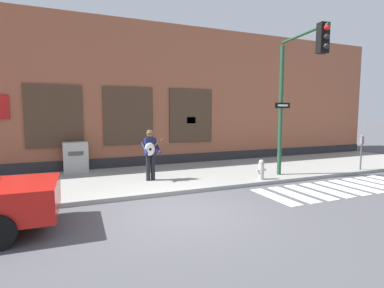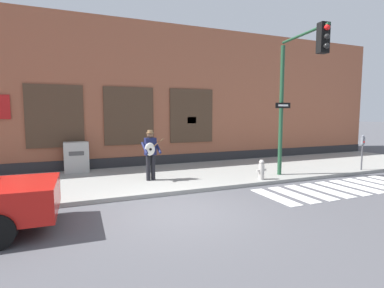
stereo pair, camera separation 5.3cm
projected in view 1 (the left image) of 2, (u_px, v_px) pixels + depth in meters
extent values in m
plane|color=#4C4C51|center=(178.00, 211.00, 7.48)|extent=(160.00, 160.00, 0.00)
cube|color=gray|center=(142.00, 179.00, 10.91)|extent=(28.00, 4.70, 0.13)
cube|color=#99563D|center=(120.00, 98.00, 14.57)|extent=(28.00, 4.00, 6.40)
cube|color=#28282B|center=(130.00, 163.00, 13.02)|extent=(28.00, 0.04, 0.55)
cube|color=#473323|center=(54.00, 116.00, 11.68)|extent=(2.12, 0.06, 2.47)
cube|color=black|center=(54.00, 116.00, 11.67)|extent=(2.00, 0.03, 2.35)
cube|color=#473323|center=(129.00, 116.00, 12.80)|extent=(2.12, 0.06, 2.47)
cube|color=black|center=(129.00, 116.00, 12.79)|extent=(2.00, 0.03, 2.35)
cube|color=#473323|center=(191.00, 116.00, 13.93)|extent=(2.12, 0.06, 2.47)
cube|color=black|center=(191.00, 116.00, 13.92)|extent=(2.00, 0.03, 2.35)
cube|color=yellow|center=(191.00, 120.00, 13.93)|extent=(0.44, 0.02, 0.30)
cube|color=silver|center=(275.00, 197.00, 8.75)|extent=(0.42, 1.90, 0.01)
cube|color=silver|center=(293.00, 194.00, 9.01)|extent=(0.42, 1.90, 0.01)
cube|color=silver|center=(310.00, 192.00, 9.27)|extent=(0.42, 1.90, 0.01)
cube|color=silver|center=(326.00, 190.00, 9.53)|extent=(0.42, 1.90, 0.01)
cube|color=silver|center=(341.00, 188.00, 9.79)|extent=(0.42, 1.90, 0.01)
cube|color=silver|center=(356.00, 186.00, 10.05)|extent=(0.42, 1.90, 0.01)
cube|color=silver|center=(369.00, 184.00, 10.31)|extent=(0.42, 1.90, 0.01)
cube|color=silver|center=(382.00, 182.00, 10.57)|extent=(0.42, 1.90, 0.01)
cube|color=silver|center=(58.00, 187.00, 6.97)|extent=(0.07, 0.24, 0.12)
cube|color=silver|center=(54.00, 200.00, 5.91)|extent=(0.07, 0.24, 0.12)
cylinder|color=black|center=(16.00, 204.00, 6.96)|extent=(0.67, 0.26, 0.66)
cylinder|color=black|center=(153.00, 167.00, 10.39)|extent=(0.15, 0.15, 0.88)
cylinder|color=black|center=(148.00, 168.00, 10.29)|extent=(0.15, 0.15, 0.88)
cube|color=#191E47|center=(150.00, 146.00, 10.27)|extent=(0.40, 0.25, 0.59)
sphere|color=brown|center=(150.00, 135.00, 10.23)|extent=(0.22, 0.22, 0.22)
cylinder|color=olive|center=(150.00, 133.00, 10.22)|extent=(0.28, 0.28, 0.02)
cylinder|color=olive|center=(150.00, 131.00, 10.22)|extent=(0.18, 0.18, 0.09)
cylinder|color=#191E47|center=(158.00, 147.00, 10.30)|extent=(0.13, 0.52, 0.39)
cylinder|color=#191E47|center=(144.00, 148.00, 10.08)|extent=(0.13, 0.52, 0.39)
ellipsoid|color=silver|center=(150.00, 149.00, 10.08)|extent=(0.37, 0.15, 0.44)
cylinder|color=black|center=(150.00, 149.00, 10.03)|extent=(0.09, 0.02, 0.09)
cylinder|color=brown|center=(157.00, 144.00, 10.17)|extent=(0.47, 0.08, 0.34)
cylinder|color=#1E472D|center=(281.00, 111.00, 11.12)|extent=(0.15, 0.15, 4.76)
cylinder|color=#1E472D|center=(303.00, 34.00, 9.70)|extent=(0.44, 2.41, 0.09)
cube|color=black|center=(323.00, 38.00, 8.80)|extent=(0.33, 0.28, 0.88)
sphere|color=red|center=(327.00, 27.00, 8.62)|extent=(0.17, 0.17, 0.17)
sphere|color=black|center=(327.00, 37.00, 8.65)|extent=(0.17, 0.17, 0.17)
sphere|color=black|center=(326.00, 46.00, 8.67)|extent=(0.17, 0.17, 0.17)
cube|color=black|center=(282.00, 105.00, 10.99)|extent=(0.60, 0.12, 0.20)
cube|color=white|center=(283.00, 105.00, 10.97)|extent=(0.40, 0.07, 0.07)
cylinder|color=#47474C|center=(361.00, 157.00, 12.27)|extent=(0.06, 0.06, 1.05)
cube|color=slate|center=(362.00, 141.00, 12.20)|extent=(0.13, 0.10, 0.30)
sphere|color=slate|center=(362.00, 136.00, 12.18)|extent=(0.11, 0.11, 0.11)
cube|color=red|center=(363.00, 142.00, 12.15)|extent=(0.09, 0.01, 0.07)
cube|color=#ADADA8|center=(76.00, 157.00, 11.73)|extent=(0.92, 0.55, 1.19)
cube|color=#4C4C4C|center=(76.00, 154.00, 11.45)|extent=(0.55, 0.02, 0.16)
cylinder|color=#B2ADA8|center=(261.00, 172.00, 10.49)|extent=(0.20, 0.20, 0.55)
sphere|color=#B2ADA8|center=(261.00, 162.00, 10.46)|extent=(0.18, 0.18, 0.18)
cylinder|color=#B2ADA8|center=(258.00, 170.00, 10.43)|extent=(0.10, 0.07, 0.07)
cylinder|color=#B2ADA8|center=(264.00, 170.00, 10.54)|extent=(0.10, 0.07, 0.07)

